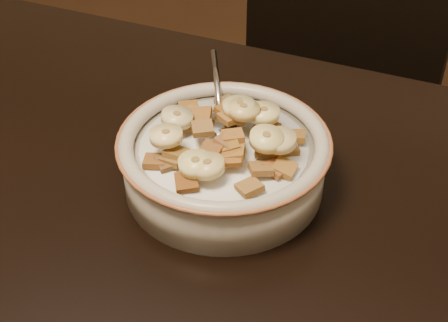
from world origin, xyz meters
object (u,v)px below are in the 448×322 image
(spoon, at_px, (221,124))
(cereal_bowl, at_px, (224,166))
(chair, at_px, (312,154))
(table, at_px, (38,290))

(spoon, bearing_deg, cereal_bowl, 90.00)
(spoon, bearing_deg, chair, -117.14)
(cereal_bowl, distance_m, spoon, 0.04)
(table, relative_size, cereal_bowl, 7.10)
(cereal_bowl, bearing_deg, spoon, 115.92)
(chair, height_order, cereal_bowl, chair)
(table, height_order, spoon, spoon)
(chair, bearing_deg, spoon, -84.86)
(table, bearing_deg, chair, 82.13)
(table, bearing_deg, cereal_bowl, 58.68)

